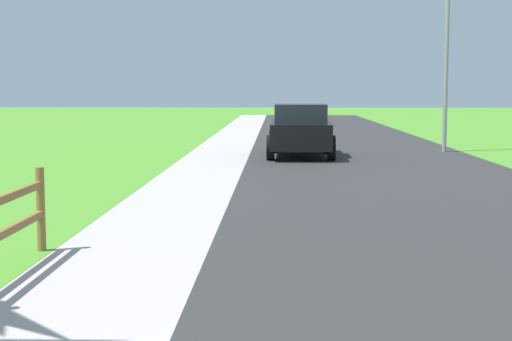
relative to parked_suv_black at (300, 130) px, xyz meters
name	(u,v)px	position (x,y,z in m)	size (l,w,h in m)	color
ground_plane	(252,150)	(-1.59, 2.57, -0.80)	(120.00, 120.00, 0.00)	#4B8D29
road_asphalt	(349,146)	(1.91, 4.57, -0.80)	(7.00, 66.00, 0.01)	#2C2C2C
curb_concrete	(172,145)	(-4.59, 4.57, -0.80)	(6.00, 66.00, 0.01)	#B0A6A6
grass_verge	(132,145)	(-6.09, 4.57, -0.80)	(5.00, 66.00, 0.00)	#4B8D29
parked_suv_black	(300,130)	(0.00, 0.00, 0.00)	(2.05, 4.31, 1.62)	black
street_lamp	(450,32)	(4.93, 1.92, 3.12)	(1.17, 0.20, 6.63)	gray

